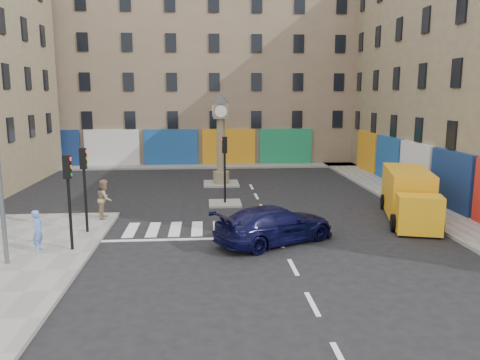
{
  "coord_description": "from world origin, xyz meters",
  "views": [
    {
      "loc": [
        -3.1,
        -17.69,
        6.05
      ],
      "look_at": [
        -1.4,
        4.64,
        2.0
      ],
      "focal_mm": 35.0,
      "sensor_mm": 36.0,
      "label": 1
    }
  ],
  "objects": [
    {
      "name": "clock_pillar",
      "position": [
        -2.0,
        14.0,
        3.55
      ],
      "size": [
        1.2,
        1.2,
        6.1
      ],
      "color": "#8C7C5C",
      "rests_on": "island_far"
    },
    {
      "name": "island_far",
      "position": [
        -2.0,
        14.0,
        0.06
      ],
      "size": [
        2.4,
        2.4,
        0.12
      ],
      "primitive_type": "cube",
      "color": "gray",
      "rests_on": "ground"
    },
    {
      "name": "building_far",
      "position": [
        -4.0,
        28.0,
        8.5
      ],
      "size": [
        32.0,
        10.0,
        17.0
      ],
      "primitive_type": "cube",
      "color": "#826E57",
      "rests_on": "ground"
    },
    {
      "name": "island_near",
      "position": [
        -2.0,
        8.0,
        0.06
      ],
      "size": [
        1.8,
        1.8,
        0.12
      ],
      "primitive_type": "cube",
      "color": "gray",
      "rests_on": "ground"
    },
    {
      "name": "pedestrian_tan",
      "position": [
        -8.0,
        5.0,
        1.1
      ],
      "size": [
        0.76,
        0.95,
        1.9
      ],
      "primitive_type": "imported",
      "rotation": [
        0.0,
        0.0,
        1.62
      ],
      "color": "#967A5C",
      "rests_on": "sidewalk_left"
    },
    {
      "name": "traffic_light_left_far",
      "position": [
        -8.3,
        2.6,
        2.62
      ],
      "size": [
        0.28,
        0.22,
        3.7
      ],
      "color": "black",
      "rests_on": "sidewalk_left"
    },
    {
      "name": "sidewalk_far",
      "position": [
        -4.0,
        22.2,
        0.07
      ],
      "size": [
        32.0,
        2.4,
        0.15
      ],
      "primitive_type": "cube",
      "color": "gray",
      "rests_on": "ground"
    },
    {
      "name": "yellow_van",
      "position": [
        6.98,
        4.28,
        1.18
      ],
      "size": [
        3.59,
        6.81,
        2.37
      ],
      "rotation": [
        0.0,
        0.0,
        -0.27
      ],
      "color": "#F1A214",
      "rests_on": "ground"
    },
    {
      "name": "pedestrian_blue",
      "position": [
        -9.52,
        0.13,
        0.95
      ],
      "size": [
        0.44,
        0.62,
        1.6
      ],
      "primitive_type": "imported",
      "rotation": [
        0.0,
        0.0,
        1.47
      ],
      "color": "#5B84D1",
      "rests_on": "sidewalk_left"
    },
    {
      "name": "ground",
      "position": [
        0.0,
        0.0,
        0.0
      ],
      "size": [
        120.0,
        120.0,
        0.0
      ],
      "primitive_type": "plane",
      "color": "black",
      "rests_on": "ground"
    },
    {
      "name": "sidewalk_right",
      "position": [
        8.7,
        10.0,
        0.07
      ],
      "size": [
        2.6,
        30.0,
        0.15
      ],
      "primitive_type": "cube",
      "color": "gray",
      "rests_on": "ground"
    },
    {
      "name": "traffic_light_island",
      "position": [
        -2.0,
        8.0,
        2.59
      ],
      "size": [
        0.28,
        0.22,
        3.7
      ],
      "color": "black",
      "rests_on": "island_near"
    },
    {
      "name": "navy_sedan",
      "position": [
        -0.23,
        0.95,
        0.77
      ],
      "size": [
        5.7,
        4.45,
        1.54
      ],
      "primitive_type": "imported",
      "rotation": [
        0.0,
        0.0,
        2.07
      ],
      "color": "black",
      "rests_on": "ground"
    },
    {
      "name": "traffic_light_left_near",
      "position": [
        -8.3,
        0.2,
        2.62
      ],
      "size": [
        0.28,
        0.22,
        3.7
      ],
      "color": "black",
      "rests_on": "sidewalk_left"
    }
  ]
}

